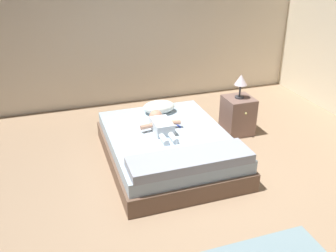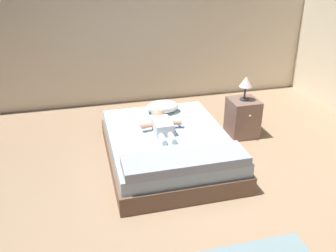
{
  "view_description": "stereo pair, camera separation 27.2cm",
  "coord_description": "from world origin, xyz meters",
  "px_view_note": "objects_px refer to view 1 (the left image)",
  "views": [
    {
      "loc": [
        -1.09,
        -2.56,
        2.29
      ],
      "look_at": [
        0.1,
        0.98,
        0.46
      ],
      "focal_mm": 38.98,
      "sensor_mm": 36.0,
      "label": 1
    },
    {
      "loc": [
        -0.83,
        -2.64,
        2.29
      ],
      "look_at": [
        0.1,
        0.98,
        0.46
      ],
      "focal_mm": 38.98,
      "sensor_mm": 36.0,
      "label": 2
    }
  ],
  "objects_px": {
    "baby": "(161,124)",
    "toothbrush": "(177,125)",
    "bed": "(168,148)",
    "nightstand": "(238,115)",
    "lamp": "(241,81)",
    "pillow": "(159,107)"
  },
  "relations": [
    {
      "from": "lamp",
      "to": "toothbrush",
      "type": "bearing_deg",
      "value": -166.51
    },
    {
      "from": "bed",
      "to": "baby",
      "type": "bearing_deg",
      "value": 110.85
    },
    {
      "from": "toothbrush",
      "to": "lamp",
      "type": "xyz_separation_m",
      "value": [
        0.95,
        0.23,
        0.37
      ]
    },
    {
      "from": "pillow",
      "to": "toothbrush",
      "type": "relative_size",
      "value": 2.98
    },
    {
      "from": "toothbrush",
      "to": "nightstand",
      "type": "height_order",
      "value": "nightstand"
    },
    {
      "from": "bed",
      "to": "toothbrush",
      "type": "relative_size",
      "value": 12.64
    },
    {
      "from": "bed",
      "to": "nightstand",
      "type": "xyz_separation_m",
      "value": [
        1.13,
        0.41,
        0.08
      ]
    },
    {
      "from": "bed",
      "to": "lamp",
      "type": "bearing_deg",
      "value": 19.72
    },
    {
      "from": "bed",
      "to": "nightstand",
      "type": "height_order",
      "value": "nightstand"
    },
    {
      "from": "bed",
      "to": "pillow",
      "type": "distance_m",
      "value": 0.67
    },
    {
      "from": "lamp",
      "to": "bed",
      "type": "bearing_deg",
      "value": -160.28
    },
    {
      "from": "baby",
      "to": "nightstand",
      "type": "bearing_deg",
      "value": 13.27
    },
    {
      "from": "baby",
      "to": "nightstand",
      "type": "distance_m",
      "value": 1.22
    },
    {
      "from": "baby",
      "to": "toothbrush",
      "type": "xyz_separation_m",
      "value": [
        0.23,
        0.05,
        -0.06
      ]
    },
    {
      "from": "bed",
      "to": "toothbrush",
      "type": "distance_m",
      "value": 0.31
    },
    {
      "from": "bed",
      "to": "lamp",
      "type": "height_order",
      "value": "lamp"
    },
    {
      "from": "baby",
      "to": "nightstand",
      "type": "xyz_separation_m",
      "value": [
        1.18,
        0.28,
        -0.17
      ]
    },
    {
      "from": "pillow",
      "to": "bed",
      "type": "bearing_deg",
      "value": -97.61
    },
    {
      "from": "pillow",
      "to": "lamp",
      "type": "xyz_separation_m",
      "value": [
        1.05,
        -0.21,
        0.3
      ]
    },
    {
      "from": "toothbrush",
      "to": "lamp",
      "type": "relative_size",
      "value": 0.44
    },
    {
      "from": "toothbrush",
      "to": "pillow",
      "type": "bearing_deg",
      "value": 102.3
    },
    {
      "from": "bed",
      "to": "baby",
      "type": "distance_m",
      "value": 0.29
    }
  ]
}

